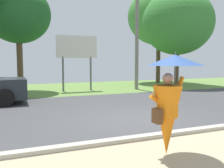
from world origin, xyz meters
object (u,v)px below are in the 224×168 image
at_px(tree_center_back, 18,15).
at_px(monk_pedestrian, 169,99).
at_px(roadside_billboard, 77,51).
at_px(utility_pole, 137,35).
at_px(tree_right_far, 159,17).
at_px(tree_left_far, 178,23).

bearing_deg(tree_center_back, monk_pedestrian, -78.74).
xyz_separation_m(roadside_billboard, tree_center_back, (-3.37, 0.92, 2.17)).
xyz_separation_m(monk_pedestrian, utility_pole, (4.88, 10.72, 2.44)).
distance_m(tree_center_back, tree_right_far, 11.58).
height_order(roadside_billboard, tree_right_far, tree_right_far).
bearing_deg(monk_pedestrian, tree_center_back, 109.15).
height_order(utility_pole, tree_right_far, tree_right_far).
distance_m(monk_pedestrian, utility_pole, 12.03).
xyz_separation_m(tree_left_far, tree_center_back, (-11.39, 0.39, -0.10)).
height_order(tree_left_far, tree_center_back, tree_left_far).
xyz_separation_m(monk_pedestrian, tree_right_far, (8.91, 14.39, 4.48)).
height_order(tree_left_far, tree_right_far, tree_right_far).
distance_m(roadside_billboard, tree_center_back, 4.11).
bearing_deg(utility_pole, roadside_billboard, 171.54).
height_order(monk_pedestrian, tree_center_back, tree_center_back).
xyz_separation_m(utility_pole, tree_right_far, (4.03, 3.66, 2.04)).
relative_size(tree_left_far, tree_right_far, 0.90).
bearing_deg(tree_center_back, roadside_billboard, -15.26).
bearing_deg(utility_pole, monk_pedestrian, -114.48).
bearing_deg(tree_right_far, roadside_billboard, -158.89).
relative_size(monk_pedestrian, tree_right_far, 0.26).
bearing_deg(tree_left_far, utility_pole, -164.69).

